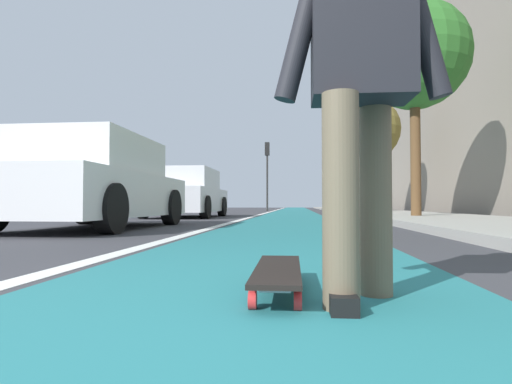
# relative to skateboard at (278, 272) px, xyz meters

# --- Properties ---
(ground_plane) EXTENTS (80.00, 80.00, 0.00)m
(ground_plane) POSITION_rel_skateboard_xyz_m (9.10, 0.12, -0.09)
(ground_plane) COLOR #38383D
(bike_lane_paint) EXTENTS (56.00, 2.15, 0.00)m
(bike_lane_paint) POSITION_rel_skateboard_xyz_m (23.10, 0.12, -0.09)
(bike_lane_paint) COLOR #237075
(bike_lane_paint) RESTS_ON ground
(lane_stripe_white) EXTENTS (52.00, 0.16, 0.01)m
(lane_stripe_white) POSITION_rel_skateboard_xyz_m (19.10, 1.34, -0.09)
(lane_stripe_white) COLOR silver
(lane_stripe_white) RESTS_ON ground
(sidewalk_curb) EXTENTS (52.00, 3.20, 0.12)m
(sidewalk_curb) POSITION_rel_skateboard_xyz_m (17.10, -3.42, -0.03)
(sidewalk_curb) COLOR #9E9B93
(sidewalk_curb) RESTS_ON ground
(building_facade) EXTENTS (40.00, 1.20, 13.84)m
(building_facade) POSITION_rel_skateboard_xyz_m (21.10, -6.49, 6.83)
(building_facade) COLOR gray
(building_facade) RESTS_ON ground
(skateboard) EXTENTS (0.84, 0.21, 0.11)m
(skateboard) POSITION_rel_skateboard_xyz_m (0.00, 0.00, 0.00)
(skateboard) COLOR red
(skateboard) RESTS_ON ground
(skater_person) EXTENTS (0.46, 0.72, 1.64)m
(skater_person) POSITION_rel_skateboard_xyz_m (-0.15, -0.35, 0.84)
(skater_person) COLOR brown
(skater_person) RESTS_ON ground
(parked_car_near) EXTENTS (4.22, 1.99, 1.50)m
(parked_car_near) POSITION_rel_skateboard_xyz_m (4.68, 3.24, 0.63)
(parked_car_near) COLOR silver
(parked_car_near) RESTS_ON ground
(parked_car_mid) EXTENTS (4.15, 2.00, 1.48)m
(parked_car_mid) POSITION_rel_skateboard_xyz_m (10.64, 3.32, 0.62)
(parked_car_mid) COLOR silver
(parked_car_mid) RESTS_ON ground
(traffic_light) EXTENTS (0.33, 0.28, 4.21)m
(traffic_light) POSITION_rel_skateboard_xyz_m (23.56, 1.74, 2.82)
(traffic_light) COLOR #2D2D2D
(traffic_light) RESTS_ON ground
(street_tree_mid) EXTENTS (2.69, 2.69, 5.47)m
(street_tree_mid) POSITION_rel_skateboard_xyz_m (8.76, -3.02, 4.00)
(street_tree_mid) COLOR brown
(street_tree_mid) RESTS_ON ground
(street_tree_far) EXTENTS (2.75, 2.75, 4.93)m
(street_tree_far) POSITION_rel_skateboard_xyz_m (15.91, -3.02, 3.44)
(street_tree_far) COLOR brown
(street_tree_far) RESTS_ON ground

